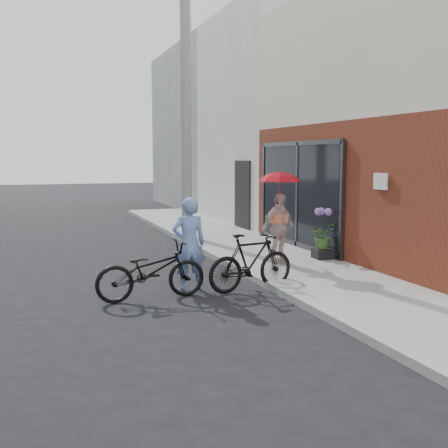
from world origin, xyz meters
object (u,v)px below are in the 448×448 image
utility_pole (186,110)px  bike_left (151,271)px  officer (189,244)px  planter (323,254)px  kimono_woman (279,228)px  bike_right (251,262)px

utility_pole → bike_left: utility_pole is taller
officer → planter: officer is taller
bike_left → kimono_woman: kimono_woman is taller
utility_pole → officer: (-1.48, -5.46, -2.70)m
kimono_woman → bike_left: bearing=-171.5°
bike_left → utility_pole: bearing=-24.9°
utility_pole → kimono_woman: 5.10m
planter → bike_left: bearing=-156.8°
officer → kimono_woman: bearing=-151.5°
officer → bike_right: officer is taller
bike_left → bike_right: size_ratio=1.08×
officer → bike_left: officer is taller
officer → bike_right: size_ratio=0.97×
bike_right → kimono_woman: size_ratio=1.15×
kimono_woman → planter: bearing=-12.2°
utility_pole → officer: utility_pole is taller
utility_pole → planter: size_ratio=18.32×
officer → bike_left: 0.93m
officer → kimono_woman: (2.22, 1.17, 0.04)m
utility_pole → planter: utility_pole is taller
utility_pole → officer: size_ratio=4.40×
officer → bike_right: 1.10m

